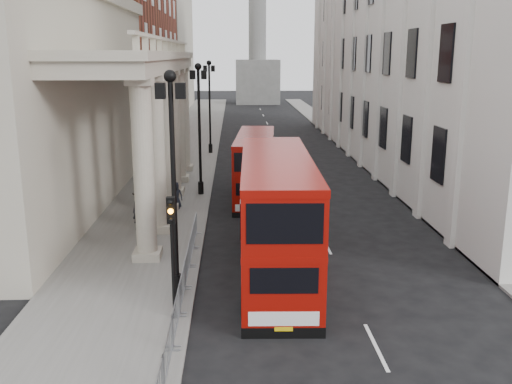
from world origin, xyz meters
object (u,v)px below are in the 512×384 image
at_px(pedestrian_c, 176,195).
at_px(traffic_light, 172,236).
at_px(bus_near, 276,214).
at_px(pedestrian_b, 139,195).
at_px(lamp_post_north, 210,100).
at_px(lamp_post_south, 173,170).
at_px(lamp_post_mid, 199,120).
at_px(pedestrian_a, 140,212).
at_px(monument_column, 257,15).
at_px(bus_far, 255,165).

bearing_deg(pedestrian_c, traffic_light, -80.48).
distance_m(bus_near, pedestrian_b, 12.73).
bearing_deg(lamp_post_north, pedestrian_c, -93.65).
height_order(lamp_post_south, traffic_light, lamp_post_south).
height_order(lamp_post_mid, pedestrian_a, lamp_post_mid).
bearing_deg(pedestrian_a, traffic_light, -90.36).
height_order(monument_column, bus_far, monument_column).
height_order(bus_near, pedestrian_a, bus_near).
xyz_separation_m(lamp_post_south, lamp_post_north, (0.00, 32.00, 0.00)).
bearing_deg(pedestrian_b, bus_near, 129.33).
distance_m(monument_column, bus_near, 86.78).
height_order(traffic_light, pedestrian_b, traffic_light).
distance_m(lamp_post_south, traffic_light, 2.71).
bearing_deg(lamp_post_mid, pedestrian_c, -109.23).
bearing_deg(lamp_post_south, pedestrian_c, 95.75).
distance_m(lamp_post_mid, bus_far, 4.54).
bearing_deg(pedestrian_c, bus_far, 35.31).
relative_size(monument_column, pedestrian_c, 34.16).
bearing_deg(monument_column, bus_far, -92.43).
height_order(lamp_post_mid, bus_far, lamp_post_mid).
distance_m(bus_far, pedestrian_a, 9.39).
bearing_deg(bus_near, lamp_post_south, -147.75).
distance_m(pedestrian_a, pedestrian_c, 4.33).
relative_size(bus_near, pedestrian_b, 7.24).
bearing_deg(pedestrian_b, bus_far, -154.90).
bearing_deg(lamp_post_mid, bus_near, -74.13).
xyz_separation_m(bus_far, pedestrian_b, (-6.96, -2.72, -1.20)).
bearing_deg(lamp_post_south, monument_column, 85.71).
height_order(lamp_post_south, pedestrian_c, lamp_post_south).
xyz_separation_m(monument_column, pedestrian_b, (-10.05, -75.43, -15.07)).
height_order(lamp_post_north, bus_near, lamp_post_north).
bearing_deg(bus_far, pedestrian_a, -127.38).
height_order(traffic_light, pedestrian_c, traffic_light).
bearing_deg(lamp_post_mid, lamp_post_north, 90.00).
bearing_deg(lamp_post_south, traffic_light, -87.16).
height_order(pedestrian_a, pedestrian_c, pedestrian_a).
height_order(lamp_post_north, pedestrian_a, lamp_post_north).
relative_size(bus_far, pedestrian_b, 5.98).
relative_size(lamp_post_north, pedestrian_b, 5.22).
relative_size(lamp_post_south, lamp_post_north, 1.00).
bearing_deg(bus_near, monument_column, 89.80).
height_order(monument_column, pedestrian_a, monument_column).
height_order(bus_far, pedestrian_b, bus_far).
relative_size(lamp_post_mid, bus_near, 0.72).
bearing_deg(lamp_post_north, lamp_post_south, -90.00).
xyz_separation_m(lamp_post_mid, pedestrian_a, (-2.71, -7.66, -3.83)).
bearing_deg(traffic_light, bus_near, 48.75).
distance_m(monument_column, pedestrian_a, 81.57).
relative_size(pedestrian_b, pedestrian_c, 1.00).
xyz_separation_m(traffic_light, pedestrian_a, (-2.81, 10.36, -2.03)).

